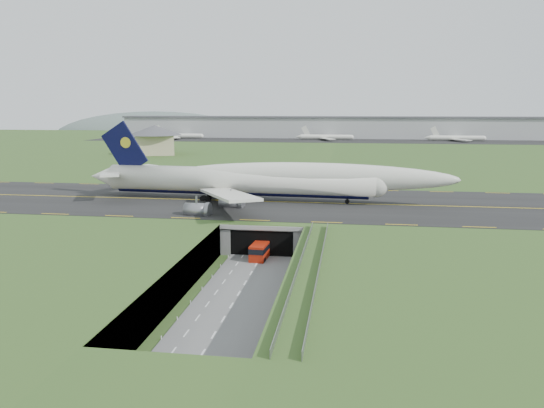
# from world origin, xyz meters

# --- Properties ---
(ground) EXTENTS (900.00, 900.00, 0.00)m
(ground) POSITION_xyz_m (0.00, 0.00, 0.00)
(ground) COLOR #2D5120
(ground) RESTS_ON ground
(airfield_deck) EXTENTS (800.00, 800.00, 6.00)m
(airfield_deck) POSITION_xyz_m (0.00, 0.00, 3.00)
(airfield_deck) COLOR gray
(airfield_deck) RESTS_ON ground
(trench_road) EXTENTS (12.00, 75.00, 0.20)m
(trench_road) POSITION_xyz_m (0.00, -7.50, 0.10)
(trench_road) COLOR slate
(trench_road) RESTS_ON ground
(taxiway) EXTENTS (800.00, 44.00, 0.18)m
(taxiway) POSITION_xyz_m (0.00, 33.00, 6.09)
(taxiway) COLOR black
(taxiway) RESTS_ON airfield_deck
(tunnel_portal) EXTENTS (17.00, 22.30, 6.00)m
(tunnel_portal) POSITION_xyz_m (0.00, 16.71, 3.33)
(tunnel_portal) COLOR gray
(tunnel_portal) RESTS_ON ground
(guideway) EXTENTS (3.00, 53.00, 7.05)m
(guideway) POSITION_xyz_m (11.00, -19.11, 5.32)
(guideway) COLOR #A8A8A3
(guideway) RESTS_ON ground
(jumbo_jet) EXTENTS (88.61, 57.95, 19.20)m
(jumbo_jet) POSITION_xyz_m (-3.73, 33.86, 11.15)
(jumbo_jet) COLOR silver
(jumbo_jet) RESTS_ON ground
(shuttle_tram) EXTENTS (3.30, 7.56, 3.02)m
(shuttle_tram) POSITION_xyz_m (0.05, 6.49, 1.66)
(shuttle_tram) COLOR #AD1F0B
(shuttle_tram) RESTS_ON ground
(service_building) EXTENTS (32.14, 32.14, 13.75)m
(service_building) POSITION_xyz_m (-74.33, 150.65, 14.15)
(service_building) COLOR tan
(service_building) RESTS_ON ground
(cargo_terminal) EXTENTS (320.00, 67.00, 15.60)m
(cargo_terminal) POSITION_xyz_m (-0.06, 299.41, 13.96)
(cargo_terminal) COLOR #B2B2B2
(cargo_terminal) RESTS_ON ground
(distant_hills) EXTENTS (700.00, 91.00, 60.00)m
(distant_hills) POSITION_xyz_m (64.38, 430.00, -4.00)
(distant_hills) COLOR #546560
(distant_hills) RESTS_ON ground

